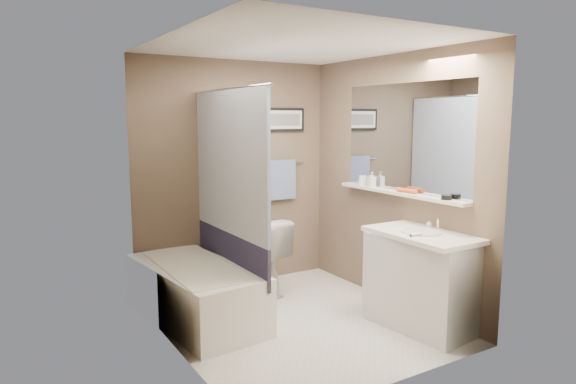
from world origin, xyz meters
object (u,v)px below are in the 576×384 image
glass_jar (363,180)px  vanity (421,282)px  candle_bowl_near (446,197)px  toilet (252,256)px  hair_brush_front (407,190)px  bathtub (196,293)px  soap_bottle (372,179)px

glass_jar → vanity: bearing=-100.2°
candle_bowl_near → glass_jar: (0.00, 1.10, 0.03)m
vanity → glass_jar: size_ratio=9.00×
toilet → vanity: (0.84, -1.52, 0.01)m
vanity → hair_brush_front: 0.86m
vanity → candle_bowl_near: bearing=-27.8°
hair_brush_front → vanity: bearing=-115.2°
toilet → candle_bowl_near: bearing=107.6°
vanity → glass_jar: 1.30m
bathtub → glass_jar: size_ratio=15.00×
glass_jar → toilet: bearing=154.5°
vanity → glass_jar: (0.19, 1.03, 0.77)m
vanity → soap_bottle: (0.19, 0.89, 0.79)m
bathtub → soap_bottle: (1.79, -0.27, 0.94)m
bathtub → vanity: vanity is taller
candle_bowl_near → bathtub: bearing=145.4°
vanity → glass_jar: glass_jar is taller
candle_bowl_near → glass_jar: glass_jar is taller
glass_jar → soap_bottle: soap_bottle is taller
vanity → candle_bowl_near: (0.19, -0.07, 0.73)m
toilet → glass_jar: (1.03, -0.49, 0.77)m
toilet → candle_bowl_near: (1.03, -1.59, 0.74)m
toilet → vanity: vanity is taller
hair_brush_front → soap_bottle: bearing=90.0°
candle_bowl_near → hair_brush_front: size_ratio=0.41×
vanity → soap_bottle: soap_bottle is taller
bathtub → candle_bowl_near: candle_bowl_near is taller
bathtub → glass_jar: (1.79, -0.13, 0.92)m
hair_brush_front → glass_jar: 0.64m
bathtub → candle_bowl_near: 2.34m
toilet → glass_jar: glass_jar is taller
hair_brush_front → glass_jar: size_ratio=2.20×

